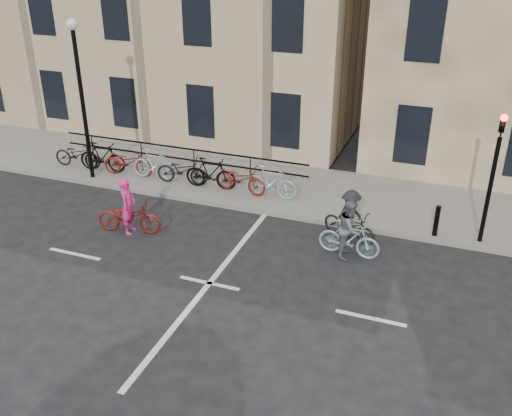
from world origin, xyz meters
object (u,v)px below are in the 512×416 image
(lamp_post, at_px, (80,81))
(cyclist_dark, at_px, (350,220))
(traffic_light, at_px, (495,163))
(cyclist_pink, at_px, (129,214))
(cyclist_grey, at_px, (350,234))

(lamp_post, xyz_separation_m, cyclist_dark, (9.23, -0.94, -2.90))
(traffic_light, distance_m, cyclist_pink, 10.03)
(lamp_post, relative_size, cyclist_pink, 2.69)
(traffic_light, bearing_deg, cyclist_grey, -151.46)
(cyclist_pink, bearing_deg, cyclist_grey, -93.02)
(traffic_light, relative_size, cyclist_pink, 1.98)
(cyclist_grey, distance_m, cyclist_dark, 0.93)
(traffic_light, height_order, cyclist_pink, traffic_light)
(traffic_light, bearing_deg, lamp_post, 179.73)
(traffic_light, height_order, cyclist_grey, traffic_light)
(cyclist_grey, bearing_deg, cyclist_pink, 101.53)
(traffic_light, height_order, cyclist_dark, traffic_light)
(cyclist_dark, bearing_deg, lamp_post, 106.67)
(traffic_light, xyz_separation_m, lamp_post, (-12.70, 0.06, 1.04))
(traffic_light, bearing_deg, cyclist_pink, -164.04)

